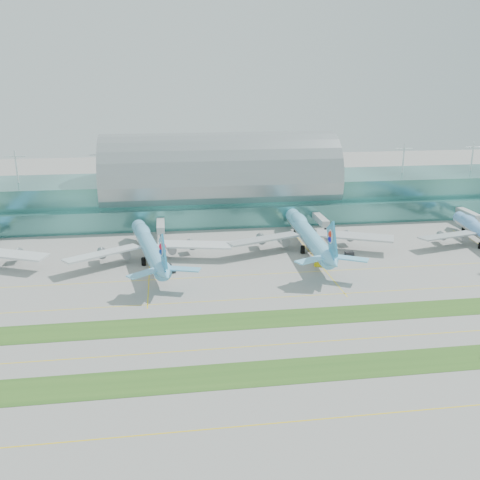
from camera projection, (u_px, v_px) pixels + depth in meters
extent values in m
plane|color=gray|center=(266.00, 322.00, 160.29)|extent=(700.00, 700.00, 0.00)
cube|color=#3D7A75|center=(220.00, 196.00, 280.22)|extent=(340.00, 42.00, 20.00)
cube|color=#3D7A75|center=(225.00, 217.00, 259.01)|extent=(340.00, 8.00, 10.00)
ellipsoid|color=#9EA5A8|center=(220.00, 177.00, 277.25)|extent=(340.00, 46.20, 16.17)
cylinder|color=white|center=(219.00, 162.00, 274.88)|extent=(0.80, 0.80, 16.00)
cube|color=#B2B7B7|center=(161.00, 224.00, 244.28)|extent=(3.50, 22.00, 3.00)
cylinder|color=black|center=(161.00, 238.00, 235.86)|extent=(1.00, 1.00, 4.00)
cube|color=#B2B7B7|center=(319.00, 219.00, 254.41)|extent=(3.50, 22.00, 3.00)
cylinder|color=black|center=(325.00, 231.00, 245.99)|extent=(1.00, 1.00, 4.00)
cube|color=#B2B7B7|center=(466.00, 213.00, 264.54)|extent=(3.50, 22.00, 3.00)
cylinder|color=black|center=(476.00, 225.00, 256.13)|extent=(1.00, 1.00, 4.00)
cube|color=#2D591E|center=(287.00, 371.00, 133.80)|extent=(420.00, 12.00, 0.08)
cube|color=#2D591E|center=(265.00, 319.00, 162.16)|extent=(420.00, 12.00, 0.08)
cube|color=yellow|center=(308.00, 420.00, 114.91)|extent=(420.00, 0.35, 0.01)
cube|color=yellow|center=(275.00, 345.00, 147.05)|extent=(420.00, 0.35, 0.01)
cube|color=yellow|center=(256.00, 299.00, 177.30)|extent=(420.00, 0.35, 0.01)
cube|color=yellow|center=(246.00, 275.00, 198.10)|extent=(420.00, 0.35, 0.01)
cube|color=silver|center=(11.00, 254.00, 203.55)|extent=(29.91, 18.68, 1.20)
cylinder|color=gray|center=(4.00, 255.00, 208.74)|extent=(3.51, 5.50, 3.34)
cylinder|color=#67B8E4|center=(149.00, 247.00, 211.03)|extent=(16.68, 62.34, 6.22)
ellipsoid|color=#67B8E4|center=(143.00, 231.00, 226.34)|extent=(9.03, 19.63, 4.43)
cone|color=#67B8E4|center=(138.00, 225.00, 241.47)|extent=(6.98, 6.00, 6.22)
cone|color=#67B8E4|center=(165.00, 274.00, 178.77)|extent=(7.35, 9.90, 5.91)
cube|color=silver|center=(103.00, 254.00, 204.03)|extent=(29.56, 22.26, 1.23)
cylinder|color=gray|center=(114.00, 253.00, 210.90)|extent=(4.30, 6.01, 3.41)
cube|color=silver|center=(195.00, 245.00, 214.63)|extent=(31.01, 13.75, 1.23)
cylinder|color=gray|center=(181.00, 247.00, 218.85)|extent=(4.30, 6.01, 3.41)
cube|color=#2C8FC7|center=(163.00, 254.00, 178.72)|extent=(2.83, 13.09, 14.46)
cylinder|color=white|center=(162.00, 249.00, 179.19)|extent=(1.71, 4.90, 4.81)
cylinder|color=black|center=(141.00, 241.00, 233.87)|extent=(1.81, 1.81, 3.01)
cylinder|color=black|center=(144.00, 262.00, 207.87)|extent=(1.81, 1.81, 3.01)
cylinder|color=black|center=(159.00, 260.00, 209.64)|extent=(1.81, 1.81, 3.01)
cylinder|color=#70CAF6|center=(308.00, 235.00, 224.69)|extent=(8.85, 66.54, 6.64)
ellipsoid|color=#70CAF6|center=(299.00, 219.00, 241.79)|extent=(6.97, 20.37, 4.73)
cone|color=#70CAF6|center=(291.00, 214.00, 258.63)|extent=(6.81, 5.57, 6.64)
cone|color=#70CAF6|center=(333.00, 262.00, 188.75)|extent=(6.62, 9.84, 6.30)
cube|color=#BABEC1|center=(264.00, 239.00, 220.80)|extent=(32.92, 18.60, 1.31)
cylinder|color=gray|center=(273.00, 240.00, 227.45)|extent=(3.83, 6.00, 3.64)
cube|color=#BABEC1|center=(354.00, 236.00, 224.78)|extent=(32.62, 20.38, 1.31)
cylinder|color=gray|center=(339.00, 237.00, 230.44)|extent=(3.83, 6.00, 3.64)
cube|color=#2D93C9|center=(332.00, 242.00, 188.78)|extent=(1.11, 14.08, 15.43)
cylinder|color=white|center=(332.00, 237.00, 189.32)|extent=(1.13, 5.17, 5.14)
cylinder|color=black|center=(296.00, 230.00, 250.09)|extent=(1.93, 1.93, 3.21)
cylinder|color=black|center=(303.00, 250.00, 221.76)|extent=(1.93, 1.93, 3.21)
cylinder|color=black|center=(318.00, 249.00, 222.42)|extent=(1.93, 1.93, 3.21)
ellipsoid|color=#6FADF5|center=(470.00, 221.00, 244.64)|extent=(7.76, 17.69, 4.01)
cone|color=#6FADF5|center=(457.00, 216.00, 258.99)|extent=(6.22, 5.30, 5.62)
cube|color=#B8BCBF|center=(448.00, 236.00, 228.49)|extent=(28.05, 13.07, 1.11)
cylinder|color=gray|center=(452.00, 237.00, 233.72)|extent=(3.77, 5.38, 3.08)
cylinder|color=black|center=(463.00, 229.00, 251.71)|extent=(1.63, 1.63, 2.72)
cylinder|color=black|center=(480.00, 245.00, 227.85)|extent=(1.63, 1.63, 2.72)
cube|color=black|center=(167.00, 266.00, 204.94)|extent=(3.76, 2.76, 1.57)
cube|color=black|center=(172.00, 271.00, 200.28)|extent=(3.18, 2.14, 1.38)
cube|color=yellow|center=(320.00, 264.00, 207.07)|extent=(4.46, 2.64, 1.60)
cube|color=black|center=(349.00, 254.00, 219.31)|extent=(3.68, 2.17, 1.61)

